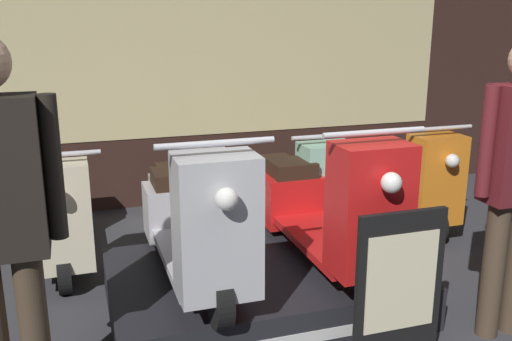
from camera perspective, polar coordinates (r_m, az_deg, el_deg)
shop_wall_back at (r=5.76m, az=-4.44°, el=12.55°), size 9.04×0.09×3.20m
display_platform at (r=3.82m, az=0.48°, el=-11.58°), size 1.93×1.28×0.28m
scooter_display_left at (r=3.43m, az=-6.01°, el=-5.29°), size 0.60×1.63×1.00m
scooter_display_right at (r=3.70m, az=7.31°, el=-3.82°), size 0.60×1.63×1.00m
scooter_backrow_0 at (r=4.62m, az=-18.82°, el=-4.29°), size 0.60×1.63×1.00m
scooter_backrow_1 at (r=4.69m, az=-6.72°, el=-3.25°), size 0.60×1.63×1.00m
scooter_backrow_2 at (r=4.97m, az=4.50°, el=-2.15°), size 0.60×1.63×1.00m
scooter_backrow_3 at (r=5.41m, az=14.21°, el=-1.13°), size 0.60×1.63×1.00m
price_sign_board at (r=3.16m, az=14.08°, el=-11.68°), size 0.50×0.04×0.90m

